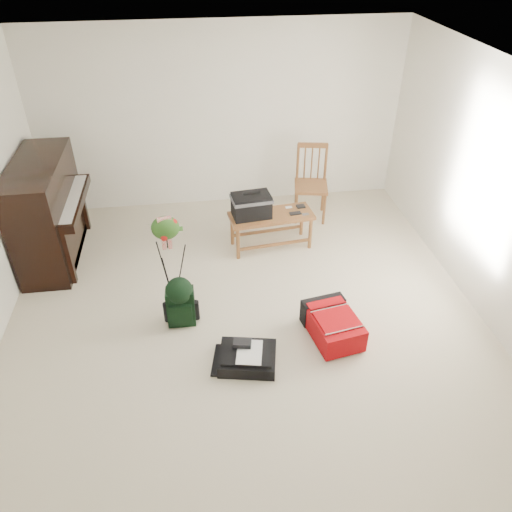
{
  "coord_description": "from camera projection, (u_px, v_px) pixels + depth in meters",
  "views": [
    {
      "loc": [
        -0.45,
        -3.86,
        3.61
      ],
      "look_at": [
        0.15,
        0.35,
        0.62
      ],
      "focal_mm": 35.0,
      "sensor_mm": 36.0,
      "label": 1
    }
  ],
  "objects": [
    {
      "name": "wall_back",
      "position": [
        221.0,
        118.0,
        6.76
      ],
      "size": [
        5.0,
        0.04,
        2.5
      ],
      "primitive_type": "cube",
      "color": "white",
      "rests_on": "floor"
    },
    {
      "name": "wall_right",
      "position": [
        502.0,
        204.0,
        4.82
      ],
      "size": [
        0.04,
        5.5,
        2.5
      ],
      "primitive_type": "cube",
      "color": "white",
      "rests_on": "floor"
    },
    {
      "name": "piano",
      "position": [
        48.0,
        213.0,
        5.96
      ],
      "size": [
        0.71,
        1.5,
        1.25
      ],
      "color": "black",
      "rests_on": "floor"
    },
    {
      "name": "floor",
      "position": [
        247.0,
        324.0,
        5.26
      ],
      "size": [
        5.0,
        5.5,
        0.01
      ],
      "primitive_type": "cube",
      "color": "beige",
      "rests_on": "ground"
    },
    {
      "name": "bench",
      "position": [
        258.0,
        208.0,
        6.13
      ],
      "size": [
        1.08,
        0.53,
        0.8
      ],
      "rotation": [
        0.0,
        0.0,
        0.11
      ],
      "color": "brown",
      "rests_on": "floor"
    },
    {
      "name": "dining_chair",
      "position": [
        310.0,
        184.0,
        6.82
      ],
      "size": [
        0.52,
        0.52,
        1.02
      ],
      "rotation": [
        0.0,
        0.0,
        -0.2
      ],
      "color": "brown",
      "rests_on": "floor"
    },
    {
      "name": "green_backpack",
      "position": [
        180.0,
        300.0,
        5.1
      ],
      "size": [
        0.29,
        0.28,
        0.57
      ],
      "rotation": [
        0.0,
        0.0,
        -0.04
      ],
      "color": "black",
      "rests_on": "floor"
    },
    {
      "name": "ceiling",
      "position": [
        243.0,
        83.0,
        3.82
      ],
      "size": [
        5.0,
        5.5,
        0.01
      ],
      "primitive_type": "cube",
      "color": "white",
      "rests_on": "wall_back"
    },
    {
      "name": "black_duffel",
      "position": [
        247.0,
        357.0,
        4.76
      ],
      "size": [
        0.61,
        0.53,
        0.23
      ],
      "rotation": [
        0.0,
        0.0,
        -0.2
      ],
      "color": "black",
      "rests_on": "floor"
    },
    {
      "name": "red_suitcase",
      "position": [
        332.0,
        322.0,
        5.06
      ],
      "size": [
        0.54,
        0.72,
        0.28
      ],
      "rotation": [
        0.0,
        0.0,
        0.18
      ],
      "color": "#BF0809",
      "rests_on": "floor"
    },
    {
      "name": "flower_stand",
      "position": [
        170.0,
        263.0,
        5.18
      ],
      "size": [
        0.43,
        0.43,
        1.16
      ],
      "rotation": [
        0.0,
        0.0,
        0.2
      ],
      "color": "black",
      "rests_on": "floor"
    }
  ]
}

